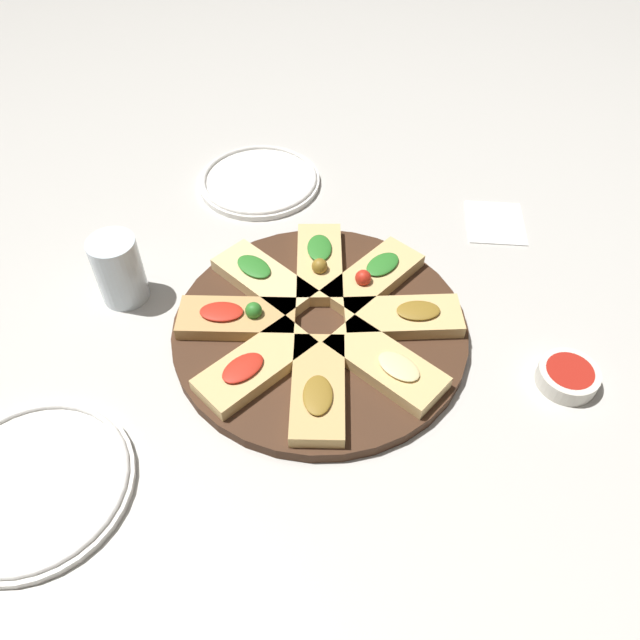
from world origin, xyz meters
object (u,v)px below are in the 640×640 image
at_px(plate_left, 33,485).
at_px(serving_board, 320,329).
at_px(plate_right, 259,180).
at_px(water_glass, 119,270).
at_px(dipping_bowl, 568,376).
at_px(napkin_stack, 496,222).

bearing_deg(plate_left, serving_board, -28.23).
height_order(plate_left, plate_right, same).
height_order(water_glass, dipping_bowl, water_glass).
bearing_deg(dipping_bowl, napkin_stack, 31.34).
bearing_deg(napkin_stack, water_glass, 132.26).
relative_size(plate_left, dipping_bowl, 2.91).
relative_size(napkin_stack, dipping_bowl, 1.38).
height_order(serving_board, napkin_stack, serving_board).
xyz_separation_m(napkin_stack, dipping_bowl, (-0.29, -0.17, 0.01)).
distance_m(plate_left, dipping_bowl, 0.68).
xyz_separation_m(plate_left, dipping_bowl, (0.43, -0.53, 0.01)).
bearing_deg(plate_left, napkin_stack, -26.31).
xyz_separation_m(water_glass, napkin_stack, (0.41, -0.46, -0.05)).
relative_size(serving_board, water_glass, 3.92).
bearing_deg(water_glass, dipping_bowl, -78.56).
bearing_deg(plate_right, serving_board, -136.86).
bearing_deg(plate_left, water_glass, 18.45).
distance_m(plate_right, dipping_bowl, 0.63).
distance_m(napkin_stack, dipping_bowl, 0.34).
relative_size(plate_right, water_glass, 2.05).
bearing_deg(plate_left, dipping_bowl, -50.86).
relative_size(plate_right, napkin_stack, 1.97).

